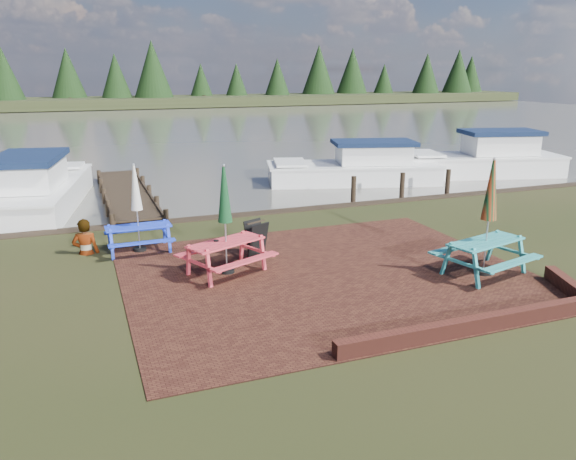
# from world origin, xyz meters

# --- Properties ---
(ground) EXTENTS (120.00, 120.00, 0.00)m
(ground) POSITION_xyz_m (0.00, 0.00, 0.00)
(ground) COLOR black
(ground) RESTS_ON ground
(paving) EXTENTS (9.00, 7.50, 0.02)m
(paving) POSITION_xyz_m (0.00, 1.00, 0.01)
(paving) COLOR #321610
(paving) RESTS_ON ground
(brick_wall) EXTENTS (6.21, 1.79, 0.30)m
(brick_wall) POSITION_xyz_m (2.15, -2.42, 0.15)
(brick_wall) COLOR #4C1E16
(brick_wall) RESTS_ON ground
(water) EXTENTS (120.00, 60.00, 0.02)m
(water) POSITION_xyz_m (0.00, 37.00, 0.00)
(water) COLOR #4E4B43
(water) RESTS_ON ground
(far_treeline) EXTENTS (120.00, 10.00, 8.10)m
(far_treeline) POSITION_xyz_m (0.00, 66.00, 3.28)
(far_treeline) COLOR black
(far_treeline) RESTS_ON ground
(picnic_table_teal) EXTENTS (2.28, 2.13, 2.66)m
(picnic_table_teal) POSITION_xyz_m (3.39, -0.22, 0.93)
(picnic_table_teal) COLOR teal
(picnic_table_teal) RESTS_ON ground
(picnic_table_red) EXTENTS (2.30, 2.20, 2.51)m
(picnic_table_red) POSITION_xyz_m (-2.10, 1.94, 0.88)
(picnic_table_red) COLOR #C9333F
(picnic_table_red) RESTS_ON ground
(picnic_table_blue) EXTENTS (1.65, 1.48, 2.26)m
(picnic_table_blue) POSITION_xyz_m (-3.80, 4.30, 0.79)
(picnic_table_blue) COLOR blue
(picnic_table_blue) RESTS_ON ground
(chalkboard) EXTENTS (0.60, 0.73, 0.90)m
(chalkboard) POSITION_xyz_m (-1.09, 2.86, 0.46)
(chalkboard) COLOR black
(chalkboard) RESTS_ON ground
(jetty) EXTENTS (1.76, 9.08, 1.00)m
(jetty) POSITION_xyz_m (-3.50, 11.28, 0.11)
(jetty) COLOR black
(jetty) RESTS_ON ground
(boat_jetty) EXTENTS (3.88, 7.97, 2.21)m
(boat_jetty) POSITION_xyz_m (-6.52, 10.98, 0.46)
(boat_jetty) COLOR white
(boat_jetty) RESTS_ON ground
(boat_near) EXTENTS (7.72, 4.40, 1.98)m
(boat_near) POSITION_xyz_m (6.13, 11.35, 0.39)
(boat_near) COLOR white
(boat_near) RESTS_ON ground
(boat_far) EXTENTS (7.68, 4.26, 2.27)m
(boat_far) POSITION_xyz_m (12.43, 10.87, 0.48)
(boat_far) COLOR white
(boat_far) RESTS_ON ground
(person) EXTENTS (0.74, 0.57, 1.82)m
(person) POSITION_xyz_m (-5.11, 4.56, 0.91)
(person) COLOR gray
(person) RESTS_ON ground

